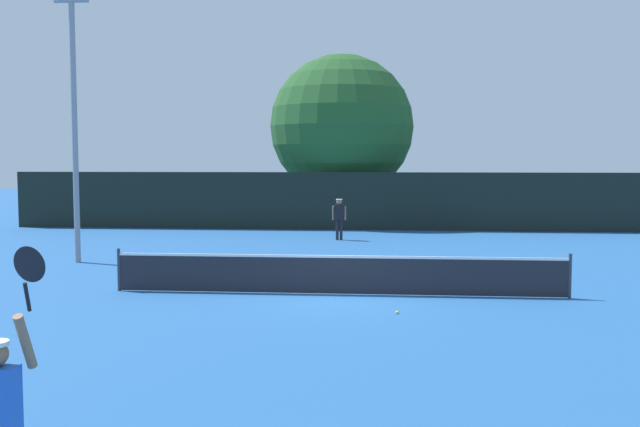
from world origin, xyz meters
The scene contains 8 objects.
ground_plane centered at (0.00, 0.00, 0.00)m, with size 120.00×120.00×0.00m, color #235693.
tennis_net centered at (0.00, 0.00, 0.51)m, with size 11.09×0.08×1.07m.
perimeter_fence centered at (0.00, 16.01, 1.35)m, with size 33.21×0.12×2.70m, color black.
player_receiving centered at (-0.71, 11.82, 1.03)m, with size 0.57×0.25×1.68m.
tennis_ball centered at (1.40, -2.09, 0.03)m, with size 0.07×0.07×0.07m, color #CCE033.
light_pole centered at (-8.66, 4.72, 4.82)m, with size 1.18×0.28×8.50m.
large_tree centered at (-1.07, 19.58, 4.97)m, with size 7.35×7.35×8.65m.
parked_car_near centered at (6.92, 22.65, 0.78)m, with size 1.95×4.22×1.69m.
Camera 1 is at (1.09, -17.18, 3.29)m, focal length 40.05 mm.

